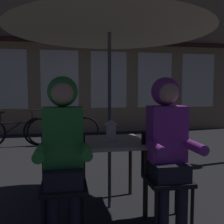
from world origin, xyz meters
TOP-DOWN VIEW (x-y plane):
  - ground_plane at (0.00, 0.00)m, footprint 60.00×60.00m
  - cafe_table at (0.00, 0.00)m, footprint 0.72×0.72m
  - patio_umbrella at (0.00, 0.00)m, footprint 2.10×2.10m
  - lantern at (0.01, -0.03)m, footprint 0.11×0.11m
  - chair_left at (-0.48, -0.37)m, footprint 0.40×0.40m
  - chair_right at (0.48, -0.37)m, footprint 0.40×0.40m
  - person_left_hooded at (-0.48, -0.43)m, footprint 0.45×0.56m
  - person_right_hooded at (0.48, -0.43)m, footprint 0.45×0.56m
  - shopfront_building at (0.10, 5.40)m, footprint 10.00×0.93m
  - bicycle_second at (-1.62, 3.39)m, footprint 1.68×0.08m
  - bicycle_third at (-0.53, 3.38)m, footprint 1.68×0.10m

SIDE VIEW (x-z plane):
  - ground_plane at x=0.00m, z-range 0.00..0.00m
  - bicycle_second at x=-1.62m, z-range -0.07..0.77m
  - bicycle_third at x=-0.53m, z-range -0.07..0.77m
  - chair_left at x=-0.48m, z-range 0.05..0.92m
  - chair_right at x=0.48m, z-range 0.05..0.92m
  - cafe_table at x=0.00m, z-range 0.27..1.01m
  - person_left_hooded at x=-0.48m, z-range 0.15..1.55m
  - person_right_hooded at x=0.48m, z-range 0.15..1.55m
  - lantern at x=0.01m, z-range 0.75..0.98m
  - patio_umbrella at x=0.00m, z-range 0.90..3.21m
  - shopfront_building at x=0.10m, z-range -0.01..6.19m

